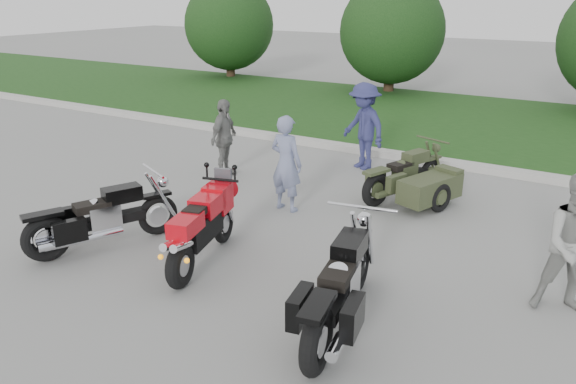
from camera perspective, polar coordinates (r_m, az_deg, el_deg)
The scene contains 12 objects.
ground at distance 7.87m, azimuth -6.41°, elevation -6.99°, with size 80.00×80.00×0.00m, color gray.
curb at distance 12.78m, azimuth 10.15°, elevation 3.82°, with size 60.00×0.30×0.15m, color #B6B3AB.
grass_strip at distance 16.62m, azimuth 15.50°, elevation 7.09°, with size 60.00×8.00×0.14m, color #2A551D.
tree_far_left at distance 23.87m, azimuth -6.00°, elevation 16.52°, with size 3.60×3.60×4.00m.
tree_mid_left at distance 20.43m, azimuth 10.51°, elevation 15.76°, with size 3.60×3.60×4.00m.
sportbike_red at distance 7.60m, azimuth -8.79°, elevation -3.45°, with size 0.72×1.97×0.95m.
cruiser_left at distance 8.46m, azimuth -18.76°, elevation -2.72°, with size 1.07×2.11×0.87m.
cruiser_right at distance 6.15m, azimuth 5.25°, elevation -10.04°, with size 0.70×2.42×0.94m.
cruiser_sidecar at distance 9.97m, azimuth 13.05°, elevation 0.85°, with size 1.44×2.02×0.81m.
person_stripe at distance 9.34m, azimuth -0.18°, elevation 2.91°, with size 0.60×0.39×1.63m, color #7B83A7.
person_denim at distance 11.71m, azimuth 7.70°, elevation 6.63°, with size 1.16×0.66×1.79m, color navy.
person_back at distance 11.22m, azimuth -6.51°, elevation 5.46°, with size 0.91×0.38×1.55m, color gray.
Camera 1 is at (4.37, -5.50, 3.54)m, focal length 35.00 mm.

